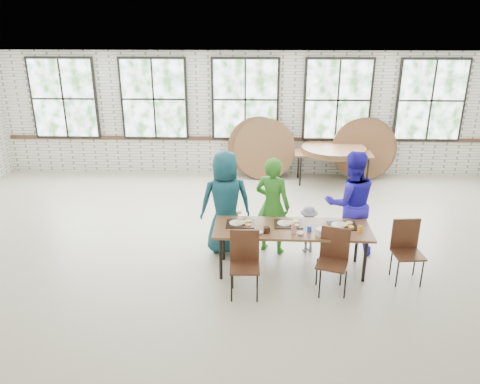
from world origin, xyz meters
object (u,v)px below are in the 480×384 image
at_px(dining_table, 292,231).
at_px(chair_near_right, 333,255).
at_px(storage_table, 333,154).
at_px(chair_near_left, 245,257).

height_order(dining_table, chair_near_right, chair_near_right).
relative_size(chair_near_right, storage_table, 0.52).
xyz_separation_m(chair_near_right, storage_table, (0.71, 4.68, 0.13)).
bearing_deg(chair_near_right, chair_near_left, -156.39).
xyz_separation_m(dining_table, storage_table, (1.28, 4.17, -0.00)).
distance_m(chair_near_right, storage_table, 4.73).
xyz_separation_m(chair_near_left, storage_table, (1.99, 4.80, 0.13)).
height_order(chair_near_left, chair_near_right, same).
xyz_separation_m(dining_table, chair_near_left, (-0.71, -0.63, -0.13)).
bearing_deg(dining_table, storage_table, 74.08).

